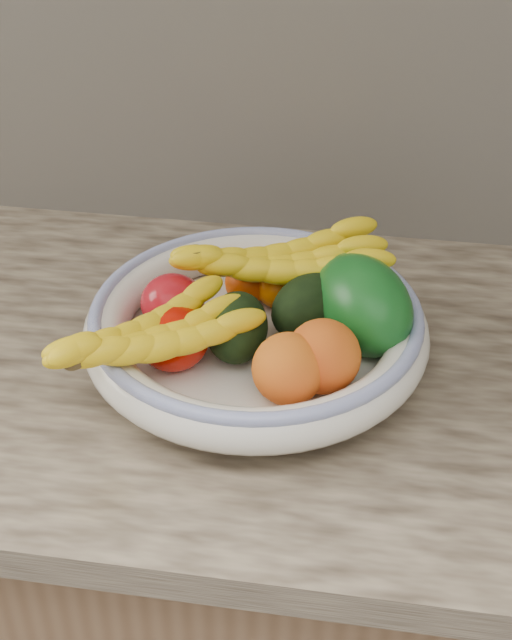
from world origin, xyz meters
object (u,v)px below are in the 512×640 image
object	(u,v)px
green_mango	(361,304)
banana_bunch_front	(151,342)
fruit_bowl	(256,328)
banana_bunch_back	(280,267)

from	to	relation	value
green_mango	banana_bunch_front	size ratio (longest dim) A/B	0.60
fruit_bowl	green_mango	distance (m)	0.12
green_mango	banana_bunch_front	xyz separation A→B (m)	(-0.21, -0.11, 0.01)
banana_bunch_front	fruit_bowl	bearing A→B (deg)	-2.93
fruit_bowl	banana_bunch_front	size ratio (longest dim) A/B	1.56
banana_bunch_back	banana_bunch_front	size ratio (longest dim) A/B	1.07
banana_bunch_front	green_mango	bearing A→B (deg)	-16.72
fruit_bowl	banana_bunch_back	bearing A→B (deg)	76.79
fruit_bowl	banana_bunch_back	world-z (taller)	banana_bunch_back
banana_bunch_back	banana_bunch_front	world-z (taller)	banana_bunch_back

